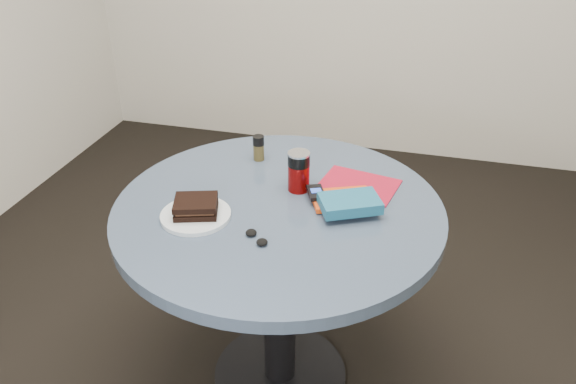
% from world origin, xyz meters
% --- Properties ---
extents(ground, '(4.00, 4.00, 0.00)m').
position_xyz_m(ground, '(0.00, 0.00, 0.00)').
color(ground, black).
rests_on(ground, ground).
extents(table, '(1.00, 1.00, 0.75)m').
position_xyz_m(table, '(0.00, 0.00, 0.59)').
color(table, black).
rests_on(table, ground).
extents(plate, '(0.26, 0.26, 0.01)m').
position_xyz_m(plate, '(-0.22, -0.13, 0.76)').
color(plate, silver).
rests_on(plate, table).
extents(sandwich, '(0.15, 0.14, 0.04)m').
position_xyz_m(sandwich, '(-0.21, -0.12, 0.78)').
color(sandwich, black).
rests_on(sandwich, plate).
extents(soda_can, '(0.07, 0.07, 0.13)m').
position_xyz_m(soda_can, '(0.04, 0.11, 0.82)').
color(soda_can, '#580404').
rests_on(soda_can, table).
extents(pepper_grinder, '(0.05, 0.05, 0.09)m').
position_xyz_m(pepper_grinder, '(-0.15, 0.27, 0.80)').
color(pepper_grinder, '#423A1C').
rests_on(pepper_grinder, table).
extents(magazine, '(0.27, 0.22, 0.00)m').
position_xyz_m(magazine, '(0.22, 0.18, 0.75)').
color(magazine, maroon).
rests_on(magazine, table).
extents(red_book, '(0.21, 0.18, 0.02)m').
position_xyz_m(red_book, '(0.18, 0.06, 0.76)').
color(red_book, '#CD3F10').
rests_on(red_book, magazine).
extents(novel, '(0.20, 0.18, 0.03)m').
position_xyz_m(novel, '(0.21, 0.01, 0.79)').
color(novel, navy).
rests_on(novel, red_book).
extents(mp3_player, '(0.08, 0.09, 0.01)m').
position_xyz_m(mp3_player, '(0.10, 0.06, 0.78)').
color(mp3_player, black).
rests_on(mp3_player, red_book).
extents(headphones, '(0.09, 0.08, 0.02)m').
position_xyz_m(headphones, '(-0.01, -0.19, 0.76)').
color(headphones, black).
rests_on(headphones, table).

